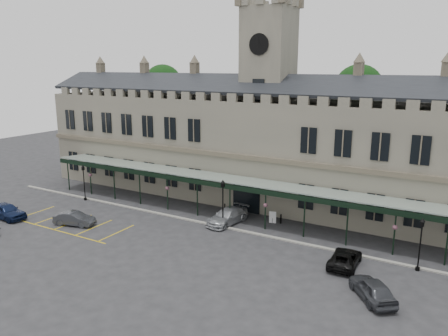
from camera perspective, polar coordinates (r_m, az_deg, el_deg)
The scene contains 20 objects.
ground at distance 39.86m, azimuth -4.40°, elevation -10.16°, with size 140.00×140.00×0.00m, color #28282A.
station_building at distance 51.33m, azimuth 5.56°, elevation 2.70°, with size 60.00×10.36×17.30m.
clock_tower at distance 50.62m, azimuth 5.77°, elevation 10.13°, with size 5.60×5.60×24.80m.
canopy at distance 44.97m, azimuth 0.94°, elevation -4.09°, with size 50.00×4.10×4.30m.
kerb at distance 44.13m, azimuth -0.33°, elevation -7.66°, with size 60.00×0.40×0.12m, color gray.
parking_markings at distance 47.76m, azimuth -19.56°, elevation -6.88°, with size 16.00×6.00×0.01m, color gold, non-canonical shape.
tree_behind_left at distance 69.84m, azimuth -7.97°, elevation 10.67°, with size 6.00×6.00×16.00m.
tree_behind_mid at distance 56.61m, azimuth 17.14°, elevation 9.64°, with size 6.00×6.00×16.00m.
lamp_post_left at distance 54.62m, azimuth -17.84°, elevation -1.41°, with size 0.41×0.41×4.37m.
lamp_post_mid at distance 43.22m, azimuth -0.16°, elevation -4.10°, with size 0.47×0.47×4.92m.
lamp_post_right at distance 37.63m, azimuth 24.30°, elevation -8.54°, with size 0.41×0.41×4.38m.
traffic_cone at distance 32.88m, azimuth 19.37°, elevation -15.56°, with size 0.48×0.48×0.77m.
sign_board at distance 45.36m, azimuth 6.37°, elevation -6.43°, with size 0.70×0.21×1.22m.
bollard_left at distance 48.71m, azimuth 0.10°, elevation -5.17°, with size 0.15×0.15×0.84m, color black.
bollard_right at distance 45.37m, azimuth 7.43°, elevation -6.61°, with size 0.17×0.17×0.97m, color black.
car_left_a at distance 51.69m, azimuth -26.57°, elevation -5.04°, with size 1.98×4.91×1.67m, color #0D1839.
car_left_b at distance 46.98m, azimuth -18.95°, elevation -6.27°, with size 1.46×4.20×1.38m, color #33353A.
car_taxi at distance 44.90m, azimuth 0.46°, elevation -6.32°, with size 2.16×5.31×1.54m, color #A0A2A8.
car_van at distance 37.24m, azimuth 15.51°, elevation -11.30°, with size 2.12×4.59×1.28m, color black.
car_right_a at distance 32.89m, azimuth 18.82°, elevation -14.73°, with size 1.81×4.51×1.54m, color #33353A.
Camera 1 is at (20.88, -30.04, 15.81)m, focal length 35.00 mm.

